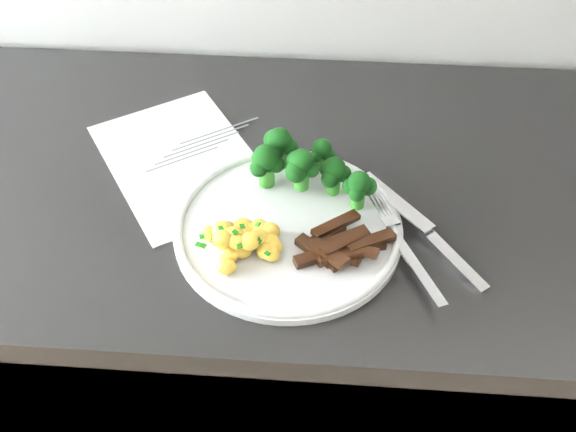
% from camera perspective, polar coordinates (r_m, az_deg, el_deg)
% --- Properties ---
extents(counter, '(2.48, 0.62, 0.93)m').
position_cam_1_polar(counter, '(1.35, -4.78, -11.29)').
color(counter, black).
rests_on(counter, ground).
extents(recipe_paper, '(0.33, 0.35, 0.00)m').
position_cam_1_polar(recipe_paper, '(1.03, -8.94, 4.67)').
color(recipe_paper, white).
rests_on(recipe_paper, counter).
extents(plate, '(0.31, 0.31, 0.02)m').
position_cam_1_polar(plate, '(0.91, 0.00, -0.92)').
color(plate, white).
rests_on(plate, counter).
extents(broccoli, '(0.17, 0.11, 0.08)m').
position_cam_1_polar(broccoli, '(0.93, 1.51, 4.39)').
color(broccoli, '#28691D').
rests_on(broccoli, plate).
extents(potatoes, '(0.11, 0.09, 0.04)m').
position_cam_1_polar(potatoes, '(0.87, -3.85, -1.90)').
color(potatoes, '#F8D14D').
rests_on(potatoes, plate).
extents(beef_strips, '(0.13, 0.11, 0.03)m').
position_cam_1_polar(beef_strips, '(0.87, 4.44, -2.59)').
color(beef_strips, black).
rests_on(beef_strips, plate).
extents(fork, '(0.09, 0.20, 0.02)m').
position_cam_1_polar(fork, '(0.88, 10.01, -2.91)').
color(fork, silver).
rests_on(fork, plate).
extents(knife, '(0.17, 0.21, 0.03)m').
position_cam_1_polar(knife, '(0.91, 12.39, -2.23)').
color(knife, silver).
rests_on(knife, plate).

